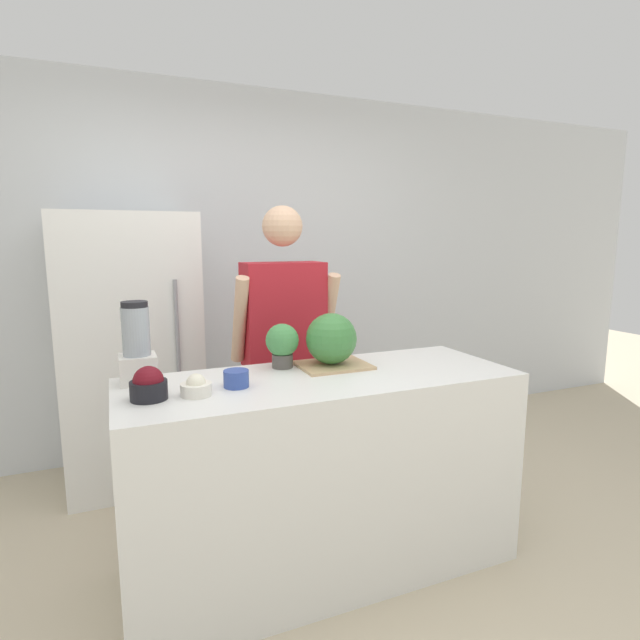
# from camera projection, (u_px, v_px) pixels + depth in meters

# --- Properties ---
(ground_plane) EXTENTS (14.00, 14.00, 0.00)m
(ground_plane) POSITION_uv_depth(u_px,v_px,m) (353.00, 610.00, 2.08)
(ground_plane) COLOR beige
(wall_back) EXTENTS (8.00, 0.06, 2.60)m
(wall_back) POSITION_uv_depth(u_px,v_px,m) (235.00, 271.00, 3.68)
(wall_back) COLOR silver
(wall_back) RESTS_ON ground_plane
(counter_island) EXTENTS (1.77, 0.65, 0.93)m
(counter_island) POSITION_uv_depth(u_px,v_px,m) (323.00, 473.00, 2.31)
(counter_island) COLOR white
(counter_island) RESTS_ON ground_plane
(refrigerator) EXTENTS (0.80, 0.69, 1.69)m
(refrigerator) POSITION_uv_depth(u_px,v_px,m) (132.00, 351.00, 3.12)
(refrigerator) COLOR white
(refrigerator) RESTS_ON ground_plane
(person) EXTENTS (0.59, 0.27, 1.71)m
(person) POSITION_uv_depth(u_px,v_px,m) (284.00, 355.00, 2.84)
(person) COLOR #333338
(person) RESTS_ON ground_plane
(cutting_board) EXTENTS (0.33, 0.27, 0.01)m
(cutting_board) POSITION_uv_depth(u_px,v_px,m) (333.00, 365.00, 2.40)
(cutting_board) COLOR tan
(cutting_board) RESTS_ON counter_island
(watermelon) EXTENTS (0.24, 0.24, 0.24)m
(watermelon) POSITION_uv_depth(u_px,v_px,m) (331.00, 339.00, 2.38)
(watermelon) COLOR #3D7F3D
(watermelon) RESTS_ON cutting_board
(bowl_cherries) EXTENTS (0.14, 0.14, 0.13)m
(bowl_cherries) POSITION_uv_depth(u_px,v_px,m) (149.00, 385.00, 1.90)
(bowl_cherries) COLOR black
(bowl_cherries) RESTS_ON counter_island
(bowl_cream) EXTENTS (0.12, 0.12, 0.09)m
(bowl_cream) POSITION_uv_depth(u_px,v_px,m) (196.00, 387.00, 1.95)
(bowl_cream) COLOR white
(bowl_cream) RESTS_ON counter_island
(bowl_small_blue) EXTENTS (0.10, 0.10, 0.07)m
(bowl_small_blue) POSITION_uv_depth(u_px,v_px,m) (236.00, 379.00, 2.06)
(bowl_small_blue) COLOR #334C9E
(bowl_small_blue) RESTS_ON counter_island
(blender) EXTENTS (0.15, 0.15, 0.35)m
(blender) POSITION_uv_depth(u_px,v_px,m) (137.00, 348.00, 2.11)
(blender) COLOR silver
(blender) RESTS_ON counter_island
(potted_plant) EXTENTS (0.16, 0.16, 0.21)m
(potted_plant) POSITION_uv_depth(u_px,v_px,m) (282.00, 343.00, 2.36)
(potted_plant) COLOR #514C47
(potted_plant) RESTS_ON counter_island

